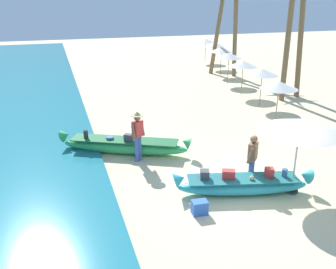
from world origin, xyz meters
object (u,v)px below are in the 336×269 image
boat_cyan_foreground (242,184)px  patio_umbrella_large (300,126)px  boat_green_midground (124,146)px  person_vendor_hatted (138,133)px  person_tourist_customer (252,157)px  cooler_box (200,207)px

boat_cyan_foreground → patio_umbrella_large: size_ratio=1.77×
boat_cyan_foreground → boat_green_midground: bearing=124.7°
patio_umbrella_large → person_vendor_hatted: bearing=137.7°
boat_cyan_foreground → person_vendor_hatted: bearing=127.3°
person_tourist_customer → cooler_box: 2.45m
boat_cyan_foreground → boat_green_midground: (-2.67, 3.86, 0.01)m
person_vendor_hatted → patio_umbrella_large: 5.18m
boat_green_midground → cooler_box: bearing=-76.1°
boat_green_midground → patio_umbrella_large: 6.12m
boat_green_midground → person_vendor_hatted: 1.12m
person_tourist_customer → person_vendor_hatted: bearing=137.6°
person_tourist_customer → cooler_box: size_ratio=3.87×
boat_cyan_foreground → person_vendor_hatted: person_vendor_hatted is taller
person_tourist_customer → cooler_box: bearing=-152.0°
boat_cyan_foreground → boat_green_midground: size_ratio=0.88×
person_vendor_hatted → patio_umbrella_large: patio_umbrella_large is taller
person_vendor_hatted → cooler_box: 3.89m
cooler_box → boat_cyan_foreground: bearing=24.8°
boat_green_midground → person_tourist_customer: (3.19, -3.39, 0.59)m
boat_cyan_foreground → cooler_box: bearing=-157.7°
boat_cyan_foreground → cooler_box: size_ratio=9.99×
boat_green_midground → patio_umbrella_large: size_ratio=2.00×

